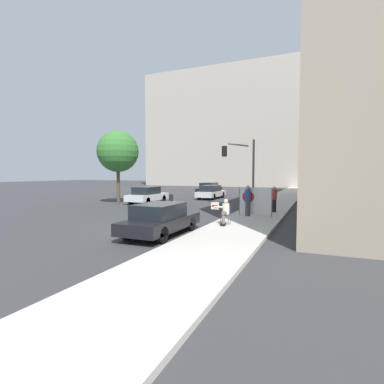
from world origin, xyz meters
name	(u,v)px	position (x,y,z in m)	size (l,w,h in m)	color
ground_plane	(158,229)	(0.00, 0.00, 0.00)	(160.00, 160.00, 0.00)	#38383A
sidewalk_curb	(277,202)	(3.52, 15.00, 0.07)	(3.06, 90.00, 0.14)	beige
building_backdrop_far	(272,127)	(-2.00, 50.13, 11.83)	(52.00, 12.00, 23.65)	#BCB2A3
seated_protester	(225,211)	(2.78, 1.64, 0.81)	(0.93, 0.77, 1.24)	#474C56
jogger_on_sidewalk	(248,200)	(3.13, 5.01, 1.05)	(0.34, 0.34, 1.77)	#424247
pedestrian_behind	(274,199)	(4.29, 7.44, 0.97)	(0.34, 0.34, 1.63)	black
protest_banner	(255,201)	(3.51, 5.21, 1.01)	(1.93, 0.06, 1.63)	slate
traffic_light_pole	(241,162)	(1.41, 10.33, 3.49)	(2.77, 2.54, 4.93)	slate
parked_car_curbside	(161,219)	(0.79, -1.12, 0.68)	(1.77, 4.40, 1.35)	black
car_on_road_nearest	(147,195)	(-6.90, 10.33, 0.72)	(1.84, 4.44, 1.44)	silver
car_on_road_midblock	(211,192)	(-3.30, 16.87, 0.70)	(1.74, 4.79, 1.39)	silver
car_on_road_distant	(209,189)	(-5.35, 22.05, 0.74)	(1.83, 4.76, 1.48)	black
motorcycle_on_road	(171,203)	(-2.51, 6.35, 0.52)	(0.28, 2.14, 1.20)	white
street_tree_near_curb	(118,152)	(-9.04, 9.12, 4.46)	(3.53, 3.53, 6.25)	brown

